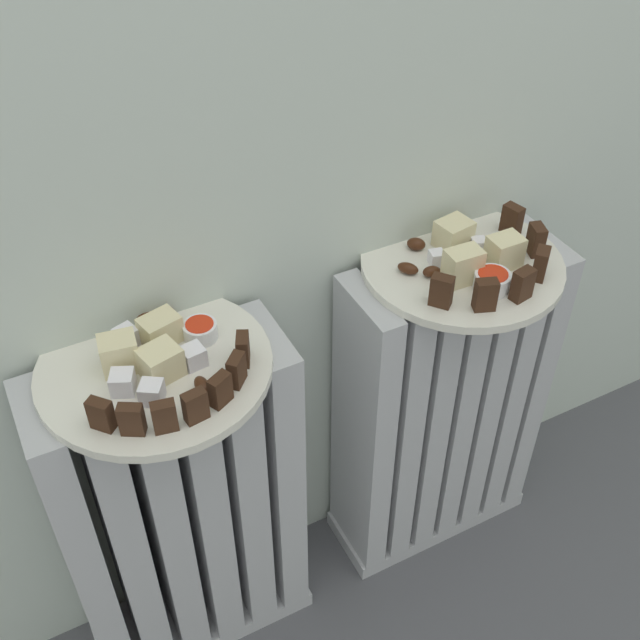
# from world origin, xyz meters

# --- Properties ---
(radiator_left) EXTENTS (0.34, 0.13, 0.56)m
(radiator_left) POSITION_xyz_m (-0.22, 0.28, 0.28)
(radiator_left) COLOR #B2B2B7
(radiator_left) RESTS_ON ground_plane
(radiator_right) EXTENTS (0.34, 0.13, 0.56)m
(radiator_right) POSITION_xyz_m (0.22, 0.28, 0.28)
(radiator_right) COLOR #B2B2B7
(radiator_right) RESTS_ON ground_plane
(plate_left) EXTENTS (0.28, 0.28, 0.01)m
(plate_left) POSITION_xyz_m (-0.22, 0.28, 0.57)
(plate_left) COLOR silver
(plate_left) RESTS_ON radiator_left
(plate_right) EXTENTS (0.28, 0.28, 0.01)m
(plate_right) POSITION_xyz_m (0.22, 0.28, 0.57)
(plate_right) COLOR silver
(plate_right) RESTS_ON radiator_right
(dark_cake_slice_left_0) EXTENTS (0.03, 0.03, 0.04)m
(dark_cake_slice_left_0) POSITION_xyz_m (-0.29, 0.21, 0.60)
(dark_cake_slice_left_0) COLOR #382114
(dark_cake_slice_left_0) RESTS_ON plate_left
(dark_cake_slice_left_1) EXTENTS (0.03, 0.03, 0.04)m
(dark_cake_slice_left_1) POSITION_xyz_m (-0.27, 0.19, 0.60)
(dark_cake_slice_left_1) COLOR #382114
(dark_cake_slice_left_1) RESTS_ON plate_left
(dark_cake_slice_left_2) EXTENTS (0.03, 0.02, 0.04)m
(dark_cake_slice_left_2) POSITION_xyz_m (-0.24, 0.18, 0.60)
(dark_cake_slice_left_2) COLOR #382114
(dark_cake_slice_left_2) RESTS_ON plate_left
(dark_cake_slice_left_3) EXTENTS (0.03, 0.02, 0.04)m
(dark_cake_slice_left_3) POSITION_xyz_m (-0.20, 0.18, 0.60)
(dark_cake_slice_left_3) COLOR #382114
(dark_cake_slice_left_3) RESTS_ON plate_left
(dark_cake_slice_left_4) EXTENTS (0.03, 0.02, 0.04)m
(dark_cake_slice_left_4) POSITION_xyz_m (-0.17, 0.19, 0.60)
(dark_cake_slice_left_4) COLOR #382114
(dark_cake_slice_left_4) RESTS_ON plate_left
(dark_cake_slice_left_5) EXTENTS (0.03, 0.03, 0.04)m
(dark_cake_slice_left_5) POSITION_xyz_m (-0.14, 0.21, 0.60)
(dark_cake_slice_left_5) COLOR #382114
(dark_cake_slice_left_5) RESTS_ON plate_left
(dark_cake_slice_left_6) EXTENTS (0.02, 0.03, 0.04)m
(dark_cake_slice_left_6) POSITION_xyz_m (-0.12, 0.23, 0.60)
(dark_cake_slice_left_6) COLOR #382114
(dark_cake_slice_left_6) RESTS_ON plate_left
(marble_cake_slice_left_0) EXTENTS (0.05, 0.04, 0.04)m
(marble_cake_slice_left_0) POSITION_xyz_m (-0.20, 0.31, 0.59)
(marble_cake_slice_left_0) COLOR beige
(marble_cake_slice_left_0) RESTS_ON plate_left
(marble_cake_slice_left_1) EXTENTS (0.05, 0.05, 0.04)m
(marble_cake_slice_left_1) POSITION_xyz_m (-0.21, 0.26, 0.60)
(marble_cake_slice_left_1) COLOR beige
(marble_cake_slice_left_1) RESTS_ON plate_left
(marble_cake_slice_left_2) EXTENTS (0.05, 0.04, 0.04)m
(marble_cake_slice_left_2) POSITION_xyz_m (-0.25, 0.29, 0.60)
(marble_cake_slice_left_2) COLOR beige
(marble_cake_slice_left_2) RESTS_ON plate_left
(turkish_delight_left_0) EXTENTS (0.03, 0.03, 0.03)m
(turkish_delight_left_0) POSITION_xyz_m (-0.26, 0.25, 0.59)
(turkish_delight_left_0) COLOR white
(turkish_delight_left_0) RESTS_ON plate_left
(turkish_delight_left_1) EXTENTS (0.03, 0.03, 0.02)m
(turkish_delight_left_1) POSITION_xyz_m (-0.18, 0.26, 0.59)
(turkish_delight_left_1) COLOR white
(turkish_delight_left_1) RESTS_ON plate_left
(turkish_delight_left_2) EXTENTS (0.03, 0.03, 0.02)m
(turkish_delight_left_2) POSITION_xyz_m (-0.23, 0.33, 0.59)
(turkish_delight_left_2) COLOR white
(turkish_delight_left_2) RESTS_ON plate_left
(turkish_delight_left_3) EXTENTS (0.03, 0.03, 0.02)m
(turkish_delight_left_3) POSITION_xyz_m (-0.24, 0.22, 0.59)
(turkish_delight_left_3) COLOR white
(turkish_delight_left_3) RESTS_ON plate_left
(medjool_date_left_0) EXTENTS (0.03, 0.03, 0.01)m
(medjool_date_left_0) POSITION_xyz_m (-0.18, 0.35, 0.58)
(medjool_date_left_0) COLOR #3D1E0F
(medjool_date_left_0) RESTS_ON plate_left
(medjool_date_left_1) EXTENTS (0.03, 0.02, 0.01)m
(medjool_date_left_1) POSITION_xyz_m (-0.20, 0.35, 0.58)
(medjool_date_left_1) COLOR #3D1E0F
(medjool_date_left_1) RESTS_ON plate_left
(medjool_date_left_2) EXTENTS (0.02, 0.03, 0.02)m
(medjool_date_left_2) POSITION_xyz_m (-0.18, 0.21, 0.59)
(medjool_date_left_2) COLOR #3D1E0F
(medjool_date_left_2) RESTS_ON plate_left
(jam_bowl_left) EXTENTS (0.04, 0.04, 0.02)m
(jam_bowl_left) POSITION_xyz_m (-0.15, 0.30, 0.59)
(jam_bowl_left) COLOR white
(jam_bowl_left) RESTS_ON plate_left
(dark_cake_slice_right_0) EXTENTS (0.03, 0.03, 0.04)m
(dark_cake_slice_right_0) POSITION_xyz_m (0.14, 0.22, 0.60)
(dark_cake_slice_right_0) COLOR #382114
(dark_cake_slice_right_0) RESTS_ON plate_right
(dark_cake_slice_right_1) EXTENTS (0.03, 0.03, 0.04)m
(dark_cake_slice_right_1) POSITION_xyz_m (0.18, 0.19, 0.60)
(dark_cake_slice_right_1) COLOR #382114
(dark_cake_slice_right_1) RESTS_ON plate_right
(dark_cake_slice_right_2) EXTENTS (0.03, 0.02, 0.04)m
(dark_cake_slice_right_2) POSITION_xyz_m (0.24, 0.18, 0.60)
(dark_cake_slice_right_2) COLOR #382114
(dark_cake_slice_right_2) RESTS_ON plate_right
(dark_cake_slice_right_3) EXTENTS (0.03, 0.03, 0.04)m
(dark_cake_slice_right_3) POSITION_xyz_m (0.28, 0.20, 0.60)
(dark_cake_slice_right_3) COLOR #382114
(dark_cake_slice_right_3) RESTS_ON plate_right
(dark_cake_slice_right_4) EXTENTS (0.02, 0.03, 0.04)m
(dark_cake_slice_right_4) POSITION_xyz_m (0.31, 0.25, 0.60)
(dark_cake_slice_right_4) COLOR #382114
(dark_cake_slice_right_4) RESTS_ON plate_right
(dark_cake_slice_right_5) EXTENTS (0.02, 0.03, 0.04)m
(dark_cake_slice_right_5) POSITION_xyz_m (0.32, 0.30, 0.60)
(dark_cake_slice_right_5) COLOR #382114
(dark_cake_slice_right_5) RESTS_ON plate_right
(marble_cake_slice_right_0) EXTENTS (0.05, 0.05, 0.04)m
(marble_cake_slice_right_0) POSITION_xyz_m (0.22, 0.32, 0.60)
(marble_cake_slice_right_0) COLOR beige
(marble_cake_slice_right_0) RESTS_ON plate_right
(marble_cake_slice_right_1) EXTENTS (0.04, 0.03, 0.04)m
(marble_cake_slice_right_1) POSITION_xyz_m (0.26, 0.25, 0.60)
(marble_cake_slice_right_1) COLOR beige
(marble_cake_slice_right_1) RESTS_ON plate_right
(marble_cake_slice_right_2) EXTENTS (0.05, 0.03, 0.05)m
(marble_cake_slice_right_2) POSITION_xyz_m (0.19, 0.25, 0.60)
(marble_cake_slice_right_2) COLOR beige
(marble_cake_slice_right_2) RESTS_ON plate_right
(turkish_delight_right_0) EXTENTS (0.02, 0.02, 0.02)m
(turkish_delight_right_0) POSITION_xyz_m (0.18, 0.29, 0.59)
(turkish_delight_right_0) COLOR white
(turkish_delight_right_0) RESTS_ON plate_right
(turkish_delight_right_1) EXTENTS (0.02, 0.02, 0.02)m
(turkish_delight_right_1) POSITION_xyz_m (0.23, 0.28, 0.59)
(turkish_delight_right_1) COLOR white
(turkish_delight_right_1) RESTS_ON plate_right
(turkish_delight_right_2) EXTENTS (0.02, 0.02, 0.02)m
(turkish_delight_right_2) POSITION_xyz_m (0.25, 0.29, 0.59)
(turkish_delight_right_2) COLOR white
(turkish_delight_right_2) RESTS_ON plate_right
(medjool_date_right_0) EXTENTS (0.03, 0.03, 0.02)m
(medjool_date_right_0) POSITION_xyz_m (0.14, 0.29, 0.58)
(medjool_date_right_0) COLOR #3D1E0F
(medjool_date_right_0) RESTS_ON plate_right
(medjool_date_right_1) EXTENTS (0.03, 0.03, 0.02)m
(medjool_date_right_1) POSITION_xyz_m (0.17, 0.33, 0.59)
(medjool_date_right_1) COLOR #3D1E0F
(medjool_date_right_1) RESTS_ON plate_right
(medjool_date_right_2) EXTENTS (0.02, 0.03, 0.02)m
(medjool_date_right_2) POSITION_xyz_m (0.26, 0.35, 0.58)
(medjool_date_right_2) COLOR #3D1E0F
(medjool_date_right_2) RESTS_ON plate_right
(medjool_date_right_3) EXTENTS (0.03, 0.02, 0.02)m
(medjool_date_right_3) POSITION_xyz_m (0.16, 0.27, 0.58)
(medjool_date_right_3) COLOR #3D1E0F
(medjool_date_right_3) RESTS_ON plate_right
(jam_bowl_right) EXTENTS (0.05, 0.05, 0.03)m
(jam_bowl_right) POSITION_xyz_m (0.21, 0.21, 0.59)
(jam_bowl_right) COLOR white
(jam_bowl_right) RESTS_ON plate_right
(fork) EXTENTS (0.06, 0.10, 0.00)m
(fork) POSITION_xyz_m (0.23, 0.24, 0.58)
(fork) COLOR #B7B7BC
(fork) RESTS_ON plate_right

